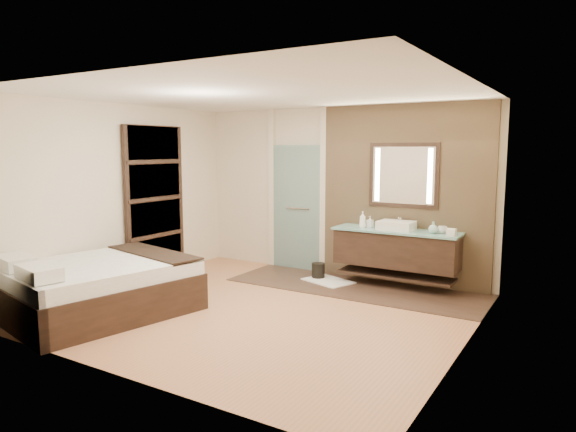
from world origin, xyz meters
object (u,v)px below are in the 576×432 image
Objects in this scene: mirror_unit at (403,175)px; bed at (98,287)px; waste_bin at (318,271)px; vanity at (396,249)px.

mirror_unit is 0.44× the size of bed.
bed is at bearing -129.72° from mirror_unit.
waste_bin is (1.55, 2.91, -0.21)m from bed.
vanity reaches higher than waste_bin.
vanity reaches higher than bed.
bed is at bearing -118.03° from waste_bin.
vanity is 4.13m from bed.
bed is (-2.75, -3.31, -1.32)m from mirror_unit.
mirror_unit reaches higher than waste_bin.
vanity is 7.21× the size of waste_bin.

